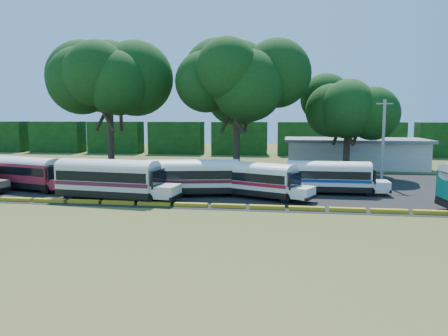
# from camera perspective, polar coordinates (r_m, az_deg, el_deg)

# --- Properties ---
(ground) EXTENTS (160.00, 160.00, 0.00)m
(ground) POSITION_cam_1_polar(r_m,az_deg,el_deg) (34.11, -7.20, -5.31)
(ground) COLOR #3D4D19
(ground) RESTS_ON ground
(asphalt_strip) EXTENTS (64.00, 24.00, 0.02)m
(asphalt_strip) POSITION_cam_1_polar(r_m,az_deg,el_deg) (45.39, -1.87, -2.20)
(asphalt_strip) COLOR black
(asphalt_strip) RESTS_ON ground
(curb) EXTENTS (53.70, 0.45, 0.30)m
(curb) POSITION_cam_1_polar(r_m,az_deg,el_deg) (35.02, -6.76, -4.73)
(curb) COLOR #C18F16
(curb) RESTS_ON ground
(terminal_building) EXTENTS (19.00, 9.00, 4.00)m
(terminal_building) POSITION_cam_1_polar(r_m,az_deg,el_deg) (62.91, 16.64, 1.91)
(terminal_building) COLOR silver
(terminal_building) RESTS_ON ground
(treeline_backdrop) EXTENTS (130.00, 4.00, 6.00)m
(treeline_backdrop) POSITION_cam_1_polar(r_m,az_deg,el_deg) (80.70, 2.06, 3.91)
(treeline_backdrop) COLOR black
(treeline_backdrop) RESTS_ON ground
(bus_red) EXTENTS (10.00, 5.05, 3.20)m
(bus_red) POSITION_cam_1_polar(r_m,az_deg,el_deg) (46.22, -24.40, -0.37)
(bus_red) COLOR black
(bus_red) RESTS_ON ground
(bus_cream_west) EXTENTS (10.86, 3.88, 3.49)m
(bus_cream_west) POSITION_cam_1_polar(r_m,az_deg,el_deg) (38.19, -14.61, -1.16)
(bus_cream_west) COLOR black
(bus_cream_west) RESTS_ON ground
(bus_cream_east) EXTENTS (10.23, 4.46, 3.27)m
(bus_cream_east) POSITION_cam_1_polar(r_m,az_deg,el_deg) (39.11, -3.74, -0.96)
(bus_cream_east) COLOR black
(bus_cream_east) RESTS_ON ground
(bus_white_red) EXTENTS (9.58, 6.01, 3.11)m
(bus_white_red) POSITION_cam_1_polar(r_m,az_deg,el_deg) (38.25, 3.93, -1.27)
(bus_white_red) COLOR black
(bus_white_red) RESTS_ON ground
(bus_white_blue) EXTENTS (9.20, 2.34, 3.02)m
(bus_white_blue) POSITION_cam_1_polar(r_m,az_deg,el_deg) (41.12, 13.70, -0.95)
(bus_white_blue) COLOR black
(bus_white_blue) RESTS_ON ground
(tree_west) EXTENTS (12.06, 12.06, 16.19)m
(tree_west) POSITION_cam_1_polar(r_m,az_deg,el_deg) (55.85, -14.80, 11.34)
(tree_west) COLOR #332A19
(tree_west) RESTS_ON ground
(tree_center) EXTENTS (11.70, 11.70, 15.72)m
(tree_center) POSITION_cam_1_polar(r_m,az_deg,el_deg) (50.86, 1.67, 11.63)
(tree_center) COLOR #332A19
(tree_center) RESTS_ON ground
(tree_east) EXTENTS (8.72, 8.72, 11.49)m
(tree_east) POSITION_cam_1_polar(r_m,az_deg,el_deg) (54.48, 15.90, 7.74)
(tree_east) COLOR #332A19
(tree_east) RESTS_ON ground
(utility_pole) EXTENTS (1.60, 0.30, 8.80)m
(utility_pole) POSITION_cam_1_polar(r_m,az_deg,el_deg) (47.39, 20.07, 3.25)
(utility_pole) COLOR gray
(utility_pole) RESTS_ON ground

